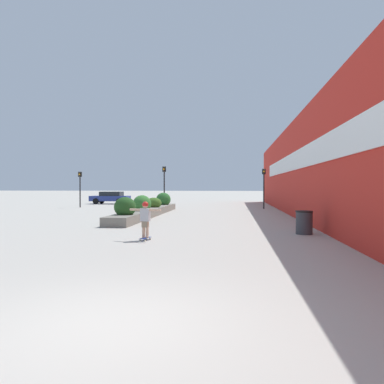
# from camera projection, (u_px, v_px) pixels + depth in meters

# --- Properties ---
(ground_plane) EXTENTS (300.00, 300.00, 0.00)m
(ground_plane) POSITION_uv_depth(u_px,v_px,m) (111.00, 323.00, 5.16)
(ground_plane) COLOR #ADA89E
(building_wall_right) EXTENTS (0.67, 49.30, 5.93)m
(building_wall_right) POSITION_uv_depth(u_px,v_px,m) (303.00, 167.00, 21.23)
(building_wall_right) COLOR red
(building_wall_right) RESTS_ON ground_plane
(planter_box) EXTENTS (1.25, 14.15, 1.39)m
(planter_box) POSITION_uv_depth(u_px,v_px,m) (149.00, 209.00, 23.94)
(planter_box) COLOR slate
(planter_box) RESTS_ON ground_plane
(skateboard) EXTENTS (0.33, 0.65, 0.09)m
(skateboard) POSITION_uv_depth(u_px,v_px,m) (145.00, 238.00, 13.03)
(skateboard) COLOR navy
(skateboard) RESTS_ON ground_plane
(skateboarder) EXTENTS (1.17, 0.33, 1.27)m
(skateboarder) POSITION_uv_depth(u_px,v_px,m) (145.00, 216.00, 13.01)
(skateboarder) COLOR tan
(skateboarder) RESTS_ON skateboard
(trash_bin) EXTENTS (0.67, 0.67, 0.92)m
(trash_bin) POSITION_uv_depth(u_px,v_px,m) (304.00, 222.00, 14.70)
(trash_bin) COLOR #38383D
(trash_bin) RESTS_ON ground_plane
(car_leftmost) EXTENTS (4.75, 1.90, 1.55)m
(car_leftmost) POSITION_uv_depth(u_px,v_px,m) (345.00, 197.00, 37.39)
(car_leftmost) COLOR silver
(car_leftmost) RESTS_ON ground_plane
(car_center_left) EXTENTS (4.08, 1.93, 1.32)m
(car_center_left) POSITION_uv_depth(u_px,v_px,m) (111.00, 197.00, 40.07)
(car_center_left) COLOR navy
(car_center_left) RESTS_ON ground_plane
(traffic_light_left) EXTENTS (0.28, 0.30, 3.57)m
(traffic_light_left) POSITION_uv_depth(u_px,v_px,m) (164.00, 180.00, 31.86)
(traffic_light_left) COLOR black
(traffic_light_left) RESTS_ON ground_plane
(traffic_light_right) EXTENTS (0.28, 0.30, 3.35)m
(traffic_light_right) POSITION_uv_depth(u_px,v_px,m) (264.00, 181.00, 31.20)
(traffic_light_right) COLOR black
(traffic_light_right) RESTS_ON ground_plane
(traffic_light_far_left) EXTENTS (0.28, 0.30, 3.18)m
(traffic_light_far_left) POSITION_uv_depth(u_px,v_px,m) (80.00, 183.00, 33.24)
(traffic_light_far_left) COLOR black
(traffic_light_far_left) RESTS_ON ground_plane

